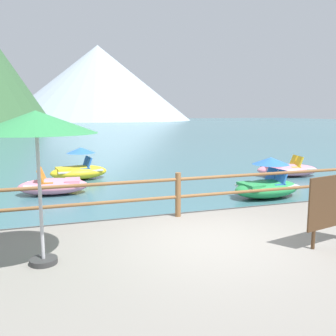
{
  "coord_description": "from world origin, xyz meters",
  "views": [
    {
      "loc": [
        -2.6,
        -5.54,
        2.62
      ],
      "look_at": [
        0.93,
        5.0,
        0.9
      ],
      "focal_mm": 38.83,
      "sensor_mm": 36.0,
      "label": 1
    }
  ],
  "objects_px": {
    "pedal_boat_3": "(79,169)",
    "pedal_boat_0": "(54,186)",
    "pedal_boat_2": "(287,170)",
    "pedal_boat_4": "(267,184)",
    "beach_umbrella": "(36,124)",
    "sign_board": "(332,202)"
  },
  "relations": [
    {
      "from": "beach_umbrella",
      "to": "pedal_boat_3",
      "type": "distance_m",
      "value": 9.35
    },
    {
      "from": "beach_umbrella",
      "to": "pedal_boat_2",
      "type": "xyz_separation_m",
      "value": [
        9.48,
        7.05,
        -2.18
      ]
    },
    {
      "from": "pedal_boat_0",
      "to": "pedal_boat_3",
      "type": "bearing_deg",
      "value": 67.46
    },
    {
      "from": "sign_board",
      "to": "beach_umbrella",
      "type": "distance_m",
      "value": 4.82
    },
    {
      "from": "pedal_boat_3",
      "to": "pedal_boat_4",
      "type": "relative_size",
      "value": 1.01
    },
    {
      "from": "pedal_boat_2",
      "to": "pedal_boat_4",
      "type": "xyz_separation_m",
      "value": [
        -2.96,
        -3.01,
        0.15
      ]
    },
    {
      "from": "pedal_boat_0",
      "to": "pedal_boat_3",
      "type": "height_order",
      "value": "pedal_boat_3"
    },
    {
      "from": "pedal_boat_2",
      "to": "pedal_boat_4",
      "type": "height_order",
      "value": "pedal_boat_4"
    },
    {
      "from": "beach_umbrella",
      "to": "pedal_boat_4",
      "type": "xyz_separation_m",
      "value": [
        6.53,
        4.04,
        -2.03
      ]
    },
    {
      "from": "pedal_boat_3",
      "to": "sign_board",
      "type": "bearing_deg",
      "value": -71.26
    },
    {
      "from": "pedal_boat_0",
      "to": "pedal_boat_2",
      "type": "distance_m",
      "value": 9.22
    },
    {
      "from": "pedal_boat_0",
      "to": "pedal_boat_2",
      "type": "height_order",
      "value": "pedal_boat_0"
    },
    {
      "from": "beach_umbrella",
      "to": "pedal_boat_4",
      "type": "relative_size",
      "value": 0.97
    },
    {
      "from": "sign_board",
      "to": "pedal_boat_0",
      "type": "bearing_deg",
      "value": 120.53
    },
    {
      "from": "beach_umbrella",
      "to": "pedal_boat_0",
      "type": "xyz_separation_m",
      "value": [
        0.27,
        6.61,
        -2.17
      ]
    },
    {
      "from": "sign_board",
      "to": "pedal_boat_2",
      "type": "height_order",
      "value": "sign_board"
    },
    {
      "from": "pedal_boat_2",
      "to": "pedal_boat_4",
      "type": "relative_size",
      "value": 1.19
    },
    {
      "from": "pedal_boat_2",
      "to": "pedal_boat_4",
      "type": "bearing_deg",
      "value": -134.52
    },
    {
      "from": "beach_umbrella",
      "to": "pedal_boat_0",
      "type": "bearing_deg",
      "value": 87.65
    },
    {
      "from": "pedal_boat_3",
      "to": "pedal_boat_2",
      "type": "bearing_deg",
      "value": -13.6
    },
    {
      "from": "pedal_boat_3",
      "to": "pedal_boat_0",
      "type": "bearing_deg",
      "value": -112.54
    },
    {
      "from": "sign_board",
      "to": "pedal_boat_3",
      "type": "xyz_separation_m",
      "value": [
        -3.3,
        9.74,
        -0.71
      ]
    }
  ]
}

